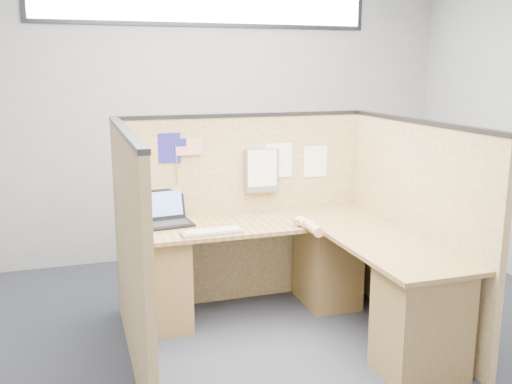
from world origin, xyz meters
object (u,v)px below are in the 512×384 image
object	(u,v)px
mouse	(301,223)
laptop	(168,215)
l_desk	(298,279)
keyboard	(212,232)

from	to	relation	value
mouse	laptop	bearing A→B (deg)	157.56
laptop	mouse	xyz separation A→B (m)	(0.92, -0.38, -0.04)
l_desk	keyboard	world-z (taller)	keyboard
mouse	keyboard	bearing A→B (deg)	180.00
l_desk	laptop	bearing A→B (deg)	145.54
keyboard	laptop	bearing A→B (deg)	121.34
l_desk	mouse	size ratio (longest dim) A/B	18.13
laptop	mouse	world-z (taller)	laptop
l_desk	mouse	world-z (taller)	mouse
laptop	keyboard	distance (m)	0.46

